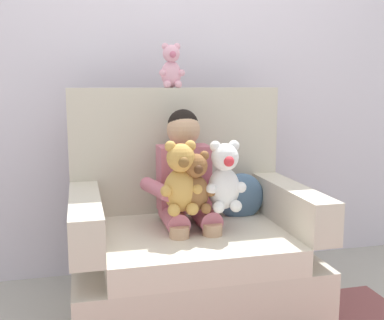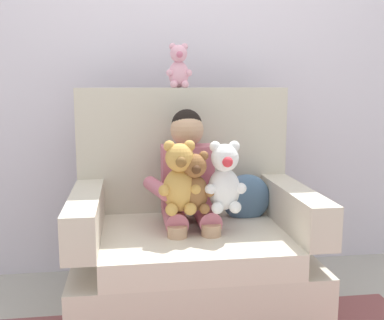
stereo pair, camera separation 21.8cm
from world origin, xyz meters
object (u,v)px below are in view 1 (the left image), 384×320
object	(u,v)px
seated_child	(187,184)
plush_brown	(196,184)
plush_honey	(181,179)
plush_white	(224,178)
plush_pink_on_backrest	(171,67)
armchair	(188,245)
throw_pillow	(241,197)

from	to	relation	value
seated_child	plush_brown	size ratio (longest dim) A/B	2.84
seated_child	plush_honey	bearing A→B (deg)	-110.26
plush_white	plush_honey	bearing A→B (deg)	177.26
plush_pink_on_backrest	plush_brown	bearing A→B (deg)	-85.40
plush_white	plush_pink_on_backrest	xyz separation A→B (m)	(-0.16, 0.45, 0.53)
armchair	plush_honey	world-z (taller)	armchair
armchair	plush_white	size ratio (longest dim) A/B	3.44
seated_child	plush_white	xyz separation A→B (m)	(0.15, -0.16, 0.05)
plush_white	throw_pillow	xyz separation A→B (m)	(0.17, 0.25, -0.16)
throw_pillow	plush_pink_on_backrest	bearing A→B (deg)	149.95
armchair	seated_child	world-z (taller)	armchair
armchair	throw_pillow	world-z (taller)	armchair
plush_white	plush_pink_on_backrest	distance (m)	0.71
throw_pillow	seated_child	bearing A→B (deg)	-163.59
armchair	seated_child	size ratio (longest dim) A/B	1.40
plush_brown	throw_pillow	world-z (taller)	plush_brown
seated_child	plush_brown	bearing A→B (deg)	-84.25
plush_white	throw_pillow	world-z (taller)	plush_white
armchair	plush_brown	xyz separation A→B (m)	(0.00, -0.15, 0.35)
plush_honey	plush_white	xyz separation A→B (m)	(0.21, 0.00, -0.00)
plush_white	throw_pillow	bearing A→B (deg)	52.30
seated_child	plush_white	distance (m)	0.22
seated_child	plush_pink_on_backrest	distance (m)	0.65
plush_honey	plush_white	distance (m)	0.21
plush_honey	plush_brown	size ratio (longest dim) A/B	1.18
plush_white	plush_pink_on_backrest	size ratio (longest dim) A/B	1.40
seated_child	plush_brown	xyz separation A→B (m)	(0.01, -0.16, 0.03)
plush_brown	throw_pillow	xyz separation A→B (m)	(0.31, 0.25, -0.14)
armchair	plush_honey	size ratio (longest dim) A/B	3.37
seated_child	plush_honey	world-z (taller)	seated_child
plush_white	plush_pink_on_backrest	world-z (taller)	plush_pink_on_backrest
seated_child	throw_pillow	world-z (taller)	seated_child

